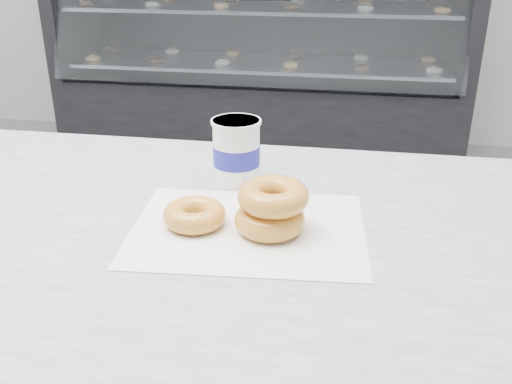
# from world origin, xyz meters

# --- Properties ---
(ground) EXTENTS (5.00, 5.00, 0.00)m
(ground) POSITION_xyz_m (0.00, 0.00, 0.00)
(ground) COLOR gray
(ground) RESTS_ON ground
(display_case) EXTENTS (2.40, 0.74, 1.25)m
(display_case) POSITION_xyz_m (0.00, 2.12, 0.49)
(display_case) COLOR black
(display_case) RESTS_ON ground
(wax_paper) EXTENTS (0.36, 0.29, 0.00)m
(wax_paper) POSITION_xyz_m (0.42, -0.59, 0.90)
(wax_paper) COLOR silver
(wax_paper) RESTS_ON counter
(donut_single) EXTENTS (0.11, 0.11, 0.03)m
(donut_single) POSITION_xyz_m (0.34, -0.59, 0.92)
(donut_single) COLOR orange
(donut_single) RESTS_ON wax_paper
(donut_stack) EXTENTS (0.15, 0.15, 0.07)m
(donut_stack) POSITION_xyz_m (0.46, -0.59, 0.94)
(donut_stack) COLOR orange
(donut_stack) RESTS_ON wax_paper
(coffee_cup) EXTENTS (0.09, 0.09, 0.11)m
(coffee_cup) POSITION_xyz_m (0.37, -0.42, 0.96)
(coffee_cup) COLOR white
(coffee_cup) RESTS_ON counter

